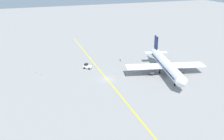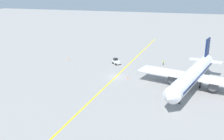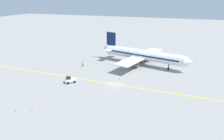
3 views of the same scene
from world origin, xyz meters
name	(u,v)px [view 3 (image 3 of 3)]	position (x,y,z in m)	size (l,w,h in m)	color
ground_plane	(114,84)	(0.00, 0.00, 0.00)	(400.00, 400.00, 0.00)	gray
apron_yellow_centreline	(114,84)	(0.00, 0.00, 0.00)	(0.40, 120.00, 0.01)	yellow
airplane_at_gate	(142,55)	(-20.76, 3.01, 3.71)	(28.43, 35.14, 10.60)	white
baggage_tug_white	(70,80)	(3.52, -12.34, 0.90)	(3.23, 3.13, 2.11)	white
ground_crew_worker	(83,64)	(-11.35, -16.08, 0.91)	(0.26, 0.58, 1.68)	#23232D
traffic_cone_near_nose	(120,79)	(-3.66, 0.33, 0.28)	(0.32, 0.32, 0.55)	orange
traffic_cone_mid_apron	(32,109)	(20.39, -11.80, 0.28)	(0.32, 0.32, 0.55)	orange
traffic_cone_by_wingtip	(16,111)	(22.17, -14.64, 0.28)	(0.32, 0.32, 0.55)	orange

